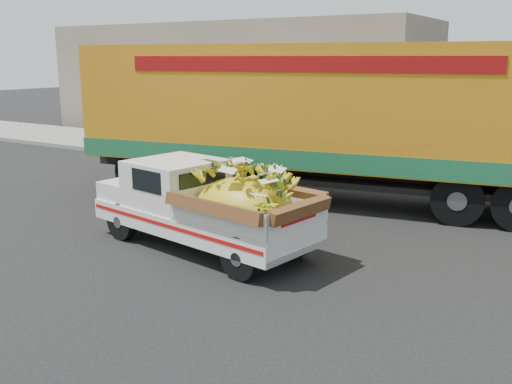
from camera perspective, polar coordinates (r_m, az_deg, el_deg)
The scene contains 6 objects.
ground at distance 11.47m, azimuth -9.93°, elevation -4.62°, with size 100.00×100.00×0.00m, color black.
curb at distance 17.08m, azimuth 5.62°, elevation 1.70°, with size 60.00×0.25×0.15m, color gray.
sidewalk at distance 18.95m, azimuth 8.43°, elevation 2.76°, with size 60.00×4.00×0.14m, color gray.
building_left at distance 27.69m, azimuth -1.96°, elevation 11.24°, with size 18.00×6.00×5.00m, color gray.
pickup_truck at distance 10.36m, azimuth -4.10°, elevation -1.48°, with size 4.74×2.39×1.59m.
semi_trailer at distance 14.07m, azimuth 5.84°, elevation 7.65°, with size 12.08×4.53×3.80m.
Camera 1 is at (7.33, -8.11, 3.49)m, focal length 40.00 mm.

